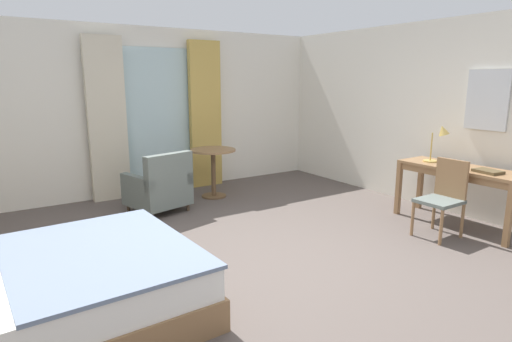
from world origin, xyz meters
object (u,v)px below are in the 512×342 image
at_px(desk_lamp, 440,137).
at_px(closed_book, 488,171).
at_px(round_cafe_table, 213,162).
at_px(bed, 45,293).
at_px(writing_desk, 461,174).
at_px(armchair_by_window, 160,188).
at_px(desk_chair, 444,195).

relative_size(desk_lamp, closed_book, 1.74).
relative_size(desk_lamp, round_cafe_table, 0.67).
distance_m(bed, closed_book, 4.60).
bearing_deg(writing_desk, closed_book, -101.35).
xyz_separation_m(armchair_by_window, round_cafe_table, (0.97, 0.29, 0.21)).
distance_m(bed, armchair_by_window, 2.80).
relative_size(writing_desk, armchair_by_window, 1.75).
relative_size(armchair_by_window, round_cafe_table, 1.14).
height_order(writing_desk, closed_book, closed_book).
bearing_deg(bed, desk_lamp, 0.54).
xyz_separation_m(bed, round_cafe_table, (2.68, 2.52, 0.27)).
bearing_deg(desk_lamp, round_cafe_table, 128.33).
height_order(bed, writing_desk, bed).
xyz_separation_m(bed, writing_desk, (4.59, -0.31, 0.37)).
bearing_deg(desk_lamp, writing_desk, -96.13).
height_order(desk_chair, desk_lamp, desk_lamp).
distance_m(bed, desk_lamp, 4.70).
bearing_deg(closed_book, desk_lamp, 89.36).
distance_m(closed_book, round_cafe_table, 3.68).
bearing_deg(bed, writing_desk, -3.84).
distance_m(desk_chair, desk_lamp, 0.91).
bearing_deg(bed, desk_chair, -5.78).
height_order(desk_lamp, closed_book, desk_lamp).
height_order(armchair_by_window, round_cafe_table, armchair_by_window).
xyz_separation_m(desk_chair, round_cafe_table, (-1.42, 2.93, 0.06)).
bearing_deg(armchair_by_window, desk_lamp, -36.70).
relative_size(closed_book, round_cafe_table, 0.38).
height_order(writing_desk, desk_lamp, desk_lamp).
height_order(writing_desk, desk_chair, desk_chair).
xyz_separation_m(desk_lamp, round_cafe_table, (-1.95, 2.47, -0.51)).
relative_size(desk_chair, closed_book, 3.11).
relative_size(desk_chair, desk_lamp, 1.78).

